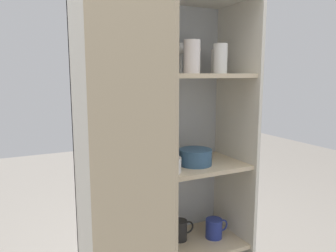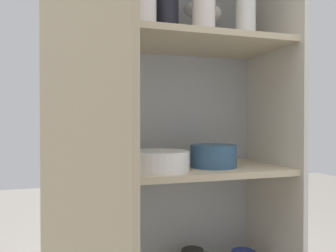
{
  "view_description": "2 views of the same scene",
  "coord_description": "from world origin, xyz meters",
  "px_view_note": "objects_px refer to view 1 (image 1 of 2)",
  "views": [
    {
      "loc": [
        -0.66,
        -1.17,
        1.21
      ],
      "look_at": [
        0.0,
        0.17,
        0.97
      ],
      "focal_mm": 35.0,
      "sensor_mm": 36.0,
      "label": 1
    },
    {
      "loc": [
        -0.34,
        -0.89,
        0.93
      ],
      "look_at": [
        -0.01,
        0.19,
        0.92
      ],
      "focal_mm": 35.0,
      "sensor_mm": 36.0,
      "label": 2
    }
  ],
  "objects_px": {
    "wine_bottle": "(164,45)",
    "mixing_bowl_large": "(195,156)",
    "plate_stack_white": "(158,165)",
    "coffee_mug_primary": "(180,230)"
  },
  "relations": [
    {
      "from": "mixing_bowl_large",
      "to": "coffee_mug_primary",
      "type": "distance_m",
      "value": 0.41
    },
    {
      "from": "plate_stack_white",
      "to": "mixing_bowl_large",
      "type": "distance_m",
      "value": 0.21
    },
    {
      "from": "wine_bottle",
      "to": "plate_stack_white",
      "type": "xyz_separation_m",
      "value": [
        -0.04,
        -0.01,
        -0.53
      ]
    },
    {
      "from": "wine_bottle",
      "to": "mixing_bowl_large",
      "type": "bearing_deg",
      "value": 4.23
    },
    {
      "from": "wine_bottle",
      "to": "coffee_mug_primary",
      "type": "bearing_deg",
      "value": 32.04
    },
    {
      "from": "plate_stack_white",
      "to": "coffee_mug_primary",
      "type": "xyz_separation_m",
      "value": [
        0.16,
        0.09,
        -0.39
      ]
    },
    {
      "from": "mixing_bowl_large",
      "to": "coffee_mug_primary",
      "type": "xyz_separation_m",
      "value": [
        -0.05,
        0.06,
        -0.4
      ]
    },
    {
      "from": "wine_bottle",
      "to": "mixing_bowl_large",
      "type": "distance_m",
      "value": 0.54
    },
    {
      "from": "wine_bottle",
      "to": "coffee_mug_primary",
      "type": "height_order",
      "value": "wine_bottle"
    },
    {
      "from": "plate_stack_white",
      "to": "coffee_mug_primary",
      "type": "bearing_deg",
      "value": 28.42
    }
  ]
}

